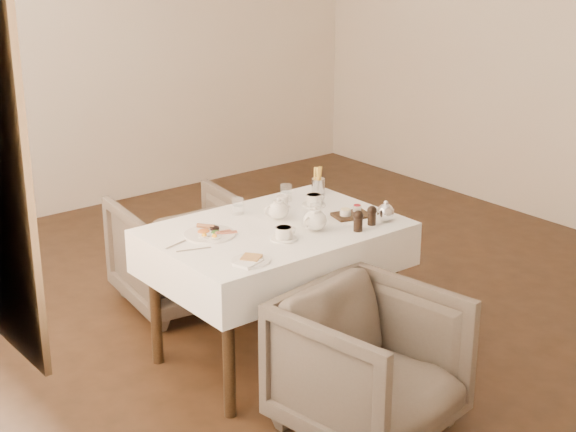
# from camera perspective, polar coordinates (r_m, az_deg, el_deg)

# --- Properties ---
(table) EXTENTS (1.28, 0.88, 0.75)m
(table) POSITION_cam_1_polar(r_m,az_deg,el_deg) (4.63, -0.85, -2.03)
(table) COLOR black
(table) RESTS_ON ground
(armchair_near) EXTENTS (0.82, 0.84, 0.67)m
(armchair_near) POSITION_cam_1_polar(r_m,az_deg,el_deg) (4.13, 5.30, -9.55)
(armchair_near) COLOR #51453B
(armchair_near) RESTS_ON ground
(armchair_far) EXTENTS (0.81, 0.83, 0.68)m
(armchair_far) POSITION_cam_1_polar(r_m,az_deg,el_deg) (5.43, -6.90, -2.26)
(armchair_far) COLOR #51453B
(armchair_far) RESTS_ON ground
(breakfast_plate) EXTENTS (0.26, 0.26, 0.03)m
(breakfast_plate) POSITION_cam_1_polar(r_m,az_deg,el_deg) (4.48, -5.08, -1.12)
(breakfast_plate) COLOR white
(breakfast_plate) RESTS_ON table
(side_plate) EXTENTS (0.19, 0.18, 0.02)m
(side_plate) POSITION_cam_1_polar(r_m,az_deg,el_deg) (4.13, -2.47, -2.93)
(side_plate) COLOR white
(side_plate) RESTS_ON table
(teapot_centre) EXTENTS (0.18, 0.15, 0.12)m
(teapot_centre) POSITION_cam_1_polar(r_m,az_deg,el_deg) (4.67, -0.64, 0.48)
(teapot_centre) COLOR white
(teapot_centre) RESTS_ON table
(teapot_front) EXTENTS (0.19, 0.16, 0.13)m
(teapot_front) POSITION_cam_1_polar(r_m,az_deg,el_deg) (4.51, 1.76, -0.16)
(teapot_front) COLOR white
(teapot_front) RESTS_ON table
(creamer) EXTENTS (0.08, 0.08, 0.07)m
(creamer) POSITION_cam_1_polar(r_m,az_deg,el_deg) (4.85, -0.35, 0.92)
(creamer) COLOR white
(creamer) RESTS_ON table
(teacup_near) EXTENTS (0.13, 0.13, 0.07)m
(teacup_near) POSITION_cam_1_polar(r_m,az_deg,el_deg) (4.40, -0.27, -1.17)
(teacup_near) COLOR white
(teacup_near) RESTS_ON table
(teacup_far) EXTENTS (0.13, 0.13, 0.06)m
(teacup_far) POSITION_cam_1_polar(r_m,az_deg,el_deg) (4.90, 1.68, 1.01)
(teacup_far) COLOR white
(teacup_far) RESTS_ON table
(glass_left) EXTENTS (0.08, 0.08, 0.09)m
(glass_left) POSITION_cam_1_polar(r_m,az_deg,el_deg) (4.77, -3.27, 0.64)
(glass_left) COLOR silver
(glass_left) RESTS_ON table
(glass_mid) EXTENTS (0.08, 0.08, 0.09)m
(glass_mid) POSITION_cam_1_polar(r_m,az_deg,el_deg) (4.66, 1.83, 0.22)
(glass_mid) COLOR silver
(glass_mid) RESTS_ON table
(glass_right) EXTENTS (0.08, 0.08, 0.09)m
(glass_right) POSITION_cam_1_polar(r_m,az_deg,el_deg) (4.98, -0.12, 1.52)
(glass_right) COLOR silver
(glass_right) RESTS_ON table
(condiment_board) EXTENTS (0.21, 0.17, 0.05)m
(condiment_board) POSITION_cam_1_polar(r_m,az_deg,el_deg) (4.74, 4.08, 0.14)
(condiment_board) COLOR black
(condiment_board) RESTS_ON table
(pepper_mill_left) EXTENTS (0.06, 0.06, 0.11)m
(pepper_mill_left) POSITION_cam_1_polar(r_m,az_deg,el_deg) (4.52, 4.56, -0.31)
(pepper_mill_left) COLOR black
(pepper_mill_left) RESTS_ON table
(pepper_mill_right) EXTENTS (0.07, 0.07, 0.11)m
(pepper_mill_right) POSITION_cam_1_polar(r_m,az_deg,el_deg) (4.62, 5.45, 0.05)
(pepper_mill_right) COLOR black
(pepper_mill_right) RESTS_ON table
(silver_pot) EXTENTS (0.12, 0.11, 0.12)m
(silver_pot) POSITION_cam_1_polar(r_m,az_deg,el_deg) (4.67, 6.32, 0.34)
(silver_pot) COLOR white
(silver_pot) RESTS_ON table
(fries_cup) EXTENTS (0.08, 0.08, 0.16)m
(fries_cup) POSITION_cam_1_polar(r_m,az_deg,el_deg) (5.09, 1.97, 2.21)
(fries_cup) COLOR silver
(fries_cup) RESTS_ON table
(cutlery_fork) EXTENTS (0.19, 0.07, 0.00)m
(cutlery_fork) POSITION_cam_1_polar(r_m,az_deg,el_deg) (4.39, -7.03, -1.76)
(cutlery_fork) COLOR silver
(cutlery_fork) RESTS_ON table
(cutlery_knife) EXTENTS (0.17, 0.07, 0.00)m
(cutlery_knife) POSITION_cam_1_polar(r_m,az_deg,el_deg) (4.30, -6.12, -2.18)
(cutlery_knife) COLOR silver
(cutlery_knife) RESTS_ON table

